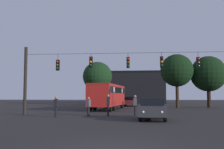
% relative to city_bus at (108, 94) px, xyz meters
% --- Properties ---
extents(ground_plane, '(168.00, 168.00, 0.00)m').
position_rel_city_bus_xyz_m(ground_plane, '(2.73, -0.21, -1.87)').
color(ground_plane, black).
rests_on(ground_plane, ground).
extents(overhead_signal_span, '(18.62, 0.44, 6.07)m').
position_rel_city_bus_xyz_m(overhead_signal_span, '(2.70, -9.74, 1.71)').
color(overhead_signal_span, black).
rests_on(overhead_signal_span, ground).
extents(city_bus, '(3.55, 11.19, 3.00)m').
position_rel_city_bus_xyz_m(city_bus, '(0.00, 0.00, 0.00)').
color(city_bus, '#B21E19').
rests_on(city_bus, ground).
extents(car_near_right, '(1.98, 4.40, 1.52)m').
position_rel_city_bus_xyz_m(car_near_right, '(4.60, -13.93, -1.07)').
color(car_near_right, '#2D2D33').
rests_on(car_near_right, ground).
extents(car_far_left, '(1.94, 4.39, 1.52)m').
position_rel_city_bus_xyz_m(car_far_left, '(2.46, 10.81, -1.07)').
color(car_far_left, '#511919').
rests_on(car_far_left, ground).
extents(pedestrian_crossing_left, '(0.25, 0.37, 1.79)m').
position_rel_city_bus_xyz_m(pedestrian_crossing_left, '(1.19, -10.97, -0.84)').
color(pedestrian_crossing_left, black).
rests_on(pedestrian_crossing_left, ground).
extents(pedestrian_crossing_center, '(0.33, 0.41, 1.57)m').
position_rel_city_bus_xyz_m(pedestrian_crossing_center, '(-0.50, -10.63, -0.99)').
color(pedestrian_crossing_center, black).
rests_on(pedestrian_crossing_center, ground).
extents(pedestrian_crossing_right, '(0.26, 0.37, 1.63)m').
position_rel_city_bus_xyz_m(pedestrian_crossing_right, '(-2.77, -12.37, -0.95)').
color(pedestrian_crossing_right, black).
rests_on(pedestrian_crossing_right, ground).
extents(pedestrian_near_bus, '(0.26, 0.37, 1.74)m').
position_rel_city_bus_xyz_m(pedestrian_near_bus, '(3.39, -10.25, -0.88)').
color(pedestrian_near_bus, black).
rests_on(pedestrian_near_bus, ground).
extents(corner_building, '(15.90, 8.66, 7.13)m').
position_rel_city_bus_xyz_m(corner_building, '(1.78, 29.47, 1.70)').
color(corner_building, black).
rests_on(corner_building, ground).
extents(tree_left_silhouette, '(5.46, 5.46, 8.03)m').
position_rel_city_bus_xyz_m(tree_left_silhouette, '(-3.77, 16.72, 3.42)').
color(tree_left_silhouette, '#2D2116').
rests_on(tree_left_silhouette, ground).
extents(tree_behind_building, '(5.17, 5.17, 7.47)m').
position_rel_city_bus_xyz_m(tree_behind_building, '(13.93, 7.24, 3.00)').
color(tree_behind_building, black).
rests_on(tree_behind_building, ground).
extents(tree_right_far, '(4.66, 4.66, 7.64)m').
position_rel_city_bus_xyz_m(tree_right_far, '(9.25, 6.02, 3.41)').
color(tree_right_far, '#2D2116').
rests_on(tree_right_far, ground).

